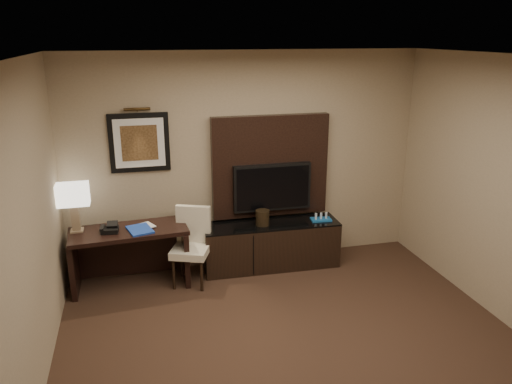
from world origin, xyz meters
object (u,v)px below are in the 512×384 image
object	(u,v)px
minibar_tray	(321,217)
desk_phone	(110,228)
desk	(131,257)
credenza	(271,245)
tv	(272,187)
desk_chair	(190,250)
ice_bucket	(262,218)
table_lamp	(74,206)

from	to	relation	value
minibar_tray	desk_phone	bearing A→B (deg)	-178.51
desk	credenza	bearing A→B (deg)	-1.40
tv	minibar_tray	bearing A→B (deg)	-19.04
desk	desk_chair	size ratio (longest dim) A/B	1.53
tv	ice_bucket	distance (m)	0.42
table_lamp	minibar_tray	size ratio (longest dim) A/B	2.39
credenza	desk_chair	xyz separation A→B (m)	(-1.05, -0.22, 0.14)
table_lamp	desk_phone	world-z (taller)	table_lamp
desk	minibar_tray	bearing A→B (deg)	-3.39
desk_chair	desk	bearing A→B (deg)	-169.50
credenza	ice_bucket	xyz separation A→B (m)	(-0.12, -0.03, 0.39)
desk_chair	minibar_tray	size ratio (longest dim) A/B	3.37
desk_phone	credenza	bearing A→B (deg)	7.76
desk_chair	table_lamp	xyz separation A→B (m)	(-1.26, 0.22, 0.59)
table_lamp	desk_phone	bearing A→B (deg)	-17.45
tv	table_lamp	bearing A→B (deg)	-176.20
credenza	desk_phone	world-z (taller)	desk_phone
ice_bucket	minibar_tray	distance (m)	0.77
credenza	table_lamp	world-z (taller)	table_lamp
desk	minibar_tray	world-z (taller)	desk
tv	desk	bearing A→B (deg)	-172.41
tv	minibar_tray	distance (m)	0.74
credenza	table_lamp	distance (m)	2.43
tv	table_lamp	size ratio (longest dim) A/B	1.62
table_lamp	desk_chair	bearing A→B (deg)	-9.90
desk_phone	table_lamp	bearing A→B (deg)	166.82
table_lamp	ice_bucket	size ratio (longest dim) A/B	3.20
desk_chair	tv	bearing A→B (deg)	40.65
desk	table_lamp	distance (m)	0.88
desk_phone	ice_bucket	world-z (taller)	desk_phone
minibar_tray	credenza	bearing A→B (deg)	175.48
credenza	desk_chair	distance (m)	1.09
desk	ice_bucket	distance (m)	1.66
credenza	ice_bucket	distance (m)	0.41
desk_chair	minibar_tray	world-z (taller)	desk_chair
minibar_tray	table_lamp	bearing A→B (deg)	179.07
ice_bucket	desk_chair	bearing A→B (deg)	-168.12
desk	credenza	size ratio (longest dim) A/B	0.78
desk_chair	desk_phone	xyz separation A→B (m)	(-0.90, 0.10, 0.33)
desk	desk_phone	world-z (taller)	desk_phone
minibar_tray	ice_bucket	bearing A→B (deg)	178.23
tv	table_lamp	xyz separation A→B (m)	(-2.37, -0.16, 0.00)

